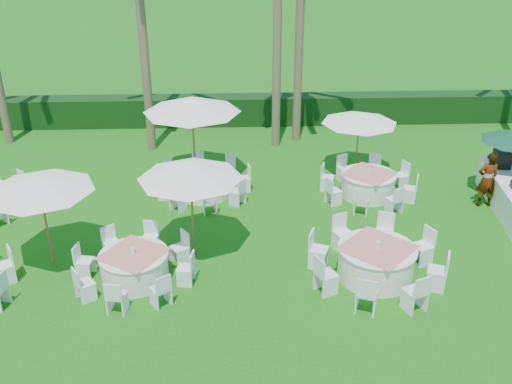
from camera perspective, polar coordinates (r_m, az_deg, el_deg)
The scene contains 13 objects.
ground at distance 14.00m, azimuth -7.19°, elevation -9.72°, with size 120.00×120.00×0.00m, color #185D10.
hedge at distance 24.53m, azimuth -5.30°, elevation 8.13°, with size 34.00×1.00×1.20m, color black.
banquet_table_b at distance 14.36m, azimuth -12.04°, elevation -7.23°, with size 2.97×2.97×0.90m.
banquet_table_c at distance 14.43m, azimuth 11.92°, elevation -6.79°, with size 3.28×3.28×1.01m.
banquet_table_e at distance 18.26m, azimuth -5.23°, elevation 0.91°, with size 3.02×3.02×0.92m.
banquet_table_f at distance 18.46m, azimuth 11.14°, elevation 0.80°, with size 2.96×2.96×0.92m.
umbrella_a at distance 14.70m, azimuth -20.92°, elevation 0.88°, with size 2.67×2.67×2.53m.
umbrella_b at distance 14.26m, azimuth -6.62°, elevation 2.22°, with size 2.66×2.66×2.65m.
umbrella_c at distance 18.48m, azimuth -6.44°, elevation 8.71°, with size 3.15×3.15×2.92m.
umbrella_d at distance 19.36m, azimuth 10.32°, elevation 7.34°, with size 2.54×2.54×2.24m.
buffet_table at distance 18.73m, azimuth 24.01°, elevation -0.33°, with size 1.38×4.21×1.47m.
staff_person at distance 18.65m, azimuth 22.12°, elevation 1.15°, with size 0.64×0.42×1.75m, color gray.
palm_d at distance 21.84m, azimuth 4.36°, elevation 15.35°, with size 4.12×4.40×7.30m.
Camera 1 is at (1.24, -11.30, 8.17)m, focal length 40.00 mm.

